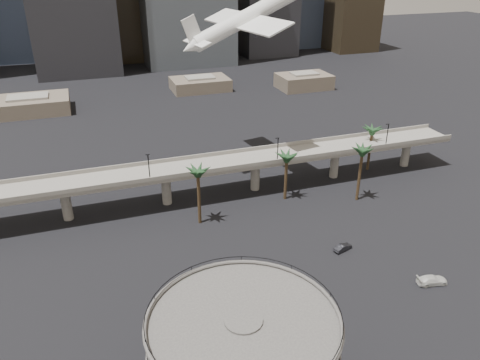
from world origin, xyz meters
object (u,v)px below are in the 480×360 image
object	(u,v)px
airborne_jet	(247,18)
car_c	(432,280)
overpass	(212,168)
car_a	(226,313)
car_b	(343,247)

from	to	relation	value
airborne_jet	car_c	size ratio (longest dim) A/B	6.58
overpass	car_c	world-z (taller)	overpass
car_a	car_c	distance (m)	37.26
airborne_jet	car_c	bearing A→B (deg)	-87.04
airborne_jet	overpass	bearing A→B (deg)	-144.20
car_a	car_b	distance (m)	29.32
overpass	car_c	xyz separation A→B (m)	(27.56, -44.80, -6.55)
car_b	car_c	size ratio (longest dim) A/B	0.74
airborne_jet	car_b	bearing A→B (deg)	-94.88
car_a	car_b	world-z (taller)	car_a
airborne_jet	car_a	xyz separation A→B (m)	(-23.40, -55.14, -38.11)
car_a	car_b	bearing A→B (deg)	-65.97
overpass	car_a	bearing A→B (deg)	-103.08
airborne_jet	car_b	distance (m)	59.03
car_a	car_b	size ratio (longest dim) A/B	1.08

